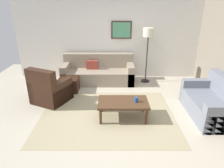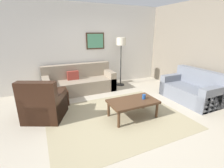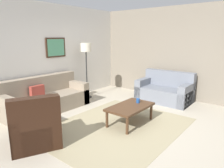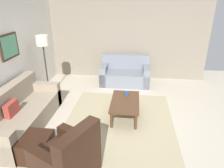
# 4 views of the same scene
# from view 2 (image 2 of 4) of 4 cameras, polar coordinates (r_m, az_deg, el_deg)

# --- Properties ---
(ground_plane) EXTENTS (8.00, 8.00, 0.00)m
(ground_plane) POSITION_cam_2_polar(r_m,az_deg,el_deg) (3.82, 1.59, -11.81)
(ground_plane) COLOR #B2A893
(rear_partition) EXTENTS (6.00, 0.12, 2.80)m
(rear_partition) POSITION_cam_2_polar(r_m,az_deg,el_deg) (5.78, -10.10, 12.82)
(rear_partition) COLOR silver
(rear_partition) RESTS_ON ground_plane
(stone_feature_panel) EXTENTS (0.12, 5.20, 2.80)m
(stone_feature_panel) POSITION_cam_2_polar(r_m,az_deg,el_deg) (5.40, 32.15, 10.04)
(stone_feature_panel) COLOR slate
(stone_feature_panel) RESTS_ON ground_plane
(area_rug) EXTENTS (3.04, 2.41, 0.01)m
(area_rug) POSITION_cam_2_polar(r_m,az_deg,el_deg) (3.81, 1.59, -11.75)
(area_rug) COLOR tan
(area_rug) RESTS_ON ground_plane
(couch_main) EXTENTS (2.24, 0.87, 0.88)m
(couch_main) POSITION_cam_2_polar(r_m,az_deg,el_deg) (5.44, -11.52, 0.58)
(couch_main) COLOR gray
(couch_main) RESTS_ON ground_plane
(couch_loveseat) EXTENTS (0.90, 1.53, 0.88)m
(couch_loveseat) POSITION_cam_2_polar(r_m,az_deg,el_deg) (5.18, 26.64, -2.00)
(couch_loveseat) COLOR slate
(couch_loveseat) RESTS_ON ground_plane
(armchair_leather) EXTENTS (1.07, 1.07, 0.95)m
(armchair_leather) POSITION_cam_2_polar(r_m,az_deg,el_deg) (3.94, -23.02, -7.36)
(armchair_leather) COLOR black
(armchair_leather) RESTS_ON ground_plane
(ottoman) EXTENTS (0.56, 0.56, 0.40)m
(ottoman) POSITION_cam_2_polar(r_m,az_deg,el_deg) (4.68, -18.94, -4.29)
(ottoman) COLOR black
(ottoman) RESTS_ON ground_plane
(coffee_table) EXTENTS (1.10, 0.64, 0.41)m
(coffee_table) POSITION_cam_2_polar(r_m,az_deg,el_deg) (3.73, 7.36, -6.55)
(coffee_table) COLOR #472D1C
(coffee_table) RESTS_ON ground_plane
(cup) EXTENTS (0.08, 0.08, 0.11)m
(cup) POSITION_cam_2_polar(r_m,az_deg,el_deg) (3.82, 11.20, -4.43)
(cup) COLOR #1E478C
(cup) RESTS_ON coffee_table
(lamp_standing) EXTENTS (0.32, 0.32, 1.71)m
(lamp_standing) POSITION_cam_2_polar(r_m,az_deg,el_deg) (5.75, 3.23, 13.12)
(lamp_standing) COLOR black
(lamp_standing) RESTS_ON ground_plane
(framed_artwork) EXTENTS (0.65, 0.04, 0.55)m
(framed_artwork) POSITION_cam_2_polar(r_m,az_deg,el_deg) (5.80, -5.92, 14.91)
(framed_artwork) COLOR #382316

